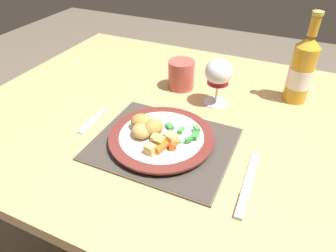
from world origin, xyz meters
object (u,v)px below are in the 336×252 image
object	(u,v)px
wine_glass	(219,74)
bottle	(302,70)
dinner_plate	(162,138)
dining_table	(182,137)
fork	(91,122)
drinking_cup	(181,74)
table_knife	(246,189)

from	to	relation	value
wine_glass	bottle	world-z (taller)	bottle
dinner_plate	wine_glass	xyz separation A→B (m)	(0.07, 0.25, 0.08)
wine_glass	dining_table	bearing A→B (deg)	-125.74
dinner_plate	bottle	distance (m)	0.48
fork	dinner_plate	bearing A→B (deg)	0.65
wine_glass	bottle	xyz separation A→B (m)	(0.22, 0.12, 0.00)
dining_table	wine_glass	distance (m)	0.22
dining_table	dinner_plate	bearing A→B (deg)	-89.65
dining_table	fork	distance (m)	0.28
drinking_cup	wine_glass	bearing A→B (deg)	-19.74
table_knife	drinking_cup	bearing A→B (deg)	129.79
dining_table	drinking_cup	bearing A→B (deg)	114.75
bottle	drinking_cup	world-z (taller)	bottle
bottle	dining_table	bearing A→B (deg)	-142.69
fork	drinking_cup	size ratio (longest dim) A/B	1.35
dining_table	wine_glass	world-z (taller)	wine_glass
dining_table	bottle	size ratio (longest dim) A/B	4.66
table_knife	drinking_cup	xyz separation A→B (m)	(-0.30, 0.36, 0.05)
dining_table	bottle	bearing A→B (deg)	37.31
dining_table	dinner_plate	xyz separation A→B (m)	(0.00, -0.15, 0.10)
dinner_plate	table_knife	xyz separation A→B (m)	(0.24, -0.07, -0.01)
wine_glass	table_knife	bearing A→B (deg)	-62.23
dinner_plate	drinking_cup	world-z (taller)	drinking_cup
dinner_plate	table_knife	size ratio (longest dim) A/B	1.30
fork	table_knife	bearing A→B (deg)	-8.17
dinner_plate	fork	bearing A→B (deg)	-179.35
dining_table	drinking_cup	size ratio (longest dim) A/B	13.43
dining_table	table_knife	xyz separation A→B (m)	(0.24, -0.22, 0.09)
dinner_plate	fork	distance (m)	0.22
wine_glass	bottle	distance (m)	0.25
fork	bottle	world-z (taller)	bottle
dinner_plate	wine_glass	world-z (taller)	wine_glass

